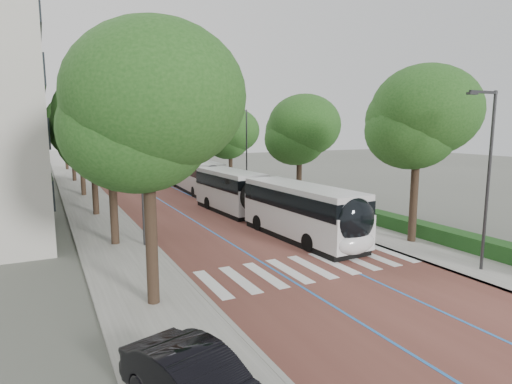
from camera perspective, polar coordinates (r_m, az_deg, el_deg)
ground at (r=19.80m, az=8.57°, el=-10.80°), size 160.00×160.00×0.00m
road at (r=56.62m, az=-15.43°, el=1.81°), size 11.00×140.00×0.02m
sidewalk_left at (r=55.66m, az=-23.02°, el=1.36°), size 4.00×140.00×0.12m
sidewalk_right at (r=58.52m, az=-8.22°, el=2.31°), size 4.00×140.00×0.12m
kerb_left at (r=55.81m, az=-21.08°, el=1.49°), size 0.20×140.00×0.14m
kerb_right at (r=57.95m, az=-10.00°, el=2.20°), size 0.20×140.00×0.14m
zebra_crossing at (r=20.68m, az=7.41°, el=-9.84°), size 10.55×3.60×0.01m
lane_line_left at (r=56.33m, az=-17.03°, el=1.72°), size 0.12×126.00×0.01m
lane_line_right at (r=56.95m, az=-13.86°, el=1.93°), size 0.12×126.00×0.01m
hedge at (r=25.81m, az=25.44°, el=-5.71°), size 1.20×14.00×0.80m
streetlight_near at (r=21.38m, az=28.41°, el=2.94°), size 1.82×0.20×8.00m
streetlight_far at (r=41.12m, az=-1.49°, el=6.32°), size 1.82×0.20×8.00m
lamp_post_left at (r=23.79m, az=-14.98°, el=2.50°), size 0.14×0.14×8.00m
trees_left at (r=41.26m, az=-22.25°, el=8.36°), size 6.36×61.31×9.66m
trees_right at (r=41.40m, az=-0.03°, el=8.38°), size 5.88×47.87×9.34m
lead_bus at (r=28.29m, az=1.55°, el=-1.33°), size 3.45×18.50×3.20m
bus_queued_0 at (r=43.53m, az=-7.99°, el=2.16°), size 3.10×12.50×3.20m
bus_queued_1 at (r=54.88m, az=-12.43°, el=3.41°), size 3.22×12.52×3.20m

